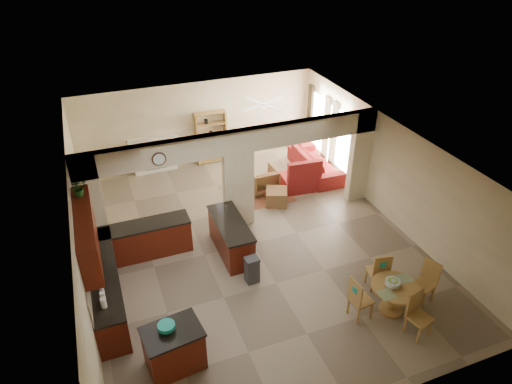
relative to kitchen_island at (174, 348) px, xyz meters
name	(u,v)px	position (x,y,z in m)	size (l,w,h in m)	color
floor	(252,244)	(2.67, 2.97, -0.47)	(10.00, 10.00, 0.00)	#817159
ceiling	(251,147)	(2.67, 2.97, 2.33)	(10.00, 10.00, 0.00)	white
wall_back	(199,123)	(2.67, 7.97, 0.93)	(8.00, 8.00, 0.00)	beige
wall_front	(363,357)	(2.67, -2.03, 0.93)	(8.00, 8.00, 0.00)	beige
wall_left	(80,234)	(-1.33, 2.97, 0.93)	(10.00, 10.00, 0.00)	beige
wall_right	(389,170)	(6.67, 2.97, 0.93)	(10.00, 10.00, 0.00)	beige
partition_left_pier	(91,207)	(-1.03, 3.97, 0.93)	(0.60, 0.25, 2.80)	beige
partition_center_pier	(239,189)	(2.67, 3.97, 0.63)	(0.80, 0.25, 2.20)	beige
partition_right_pier	(360,156)	(6.37, 3.97, 0.93)	(0.60, 0.25, 2.80)	beige
partition_header	(237,141)	(2.67, 3.97, 2.03)	(8.00, 0.25, 0.60)	beige
kitchen_counter	(123,266)	(-0.59, 2.72, 0.00)	(2.52, 3.29, 1.48)	#3D1807
upper_cabinets	(87,234)	(-1.15, 2.17, 1.45)	(0.35, 2.40, 0.90)	#3D1807
peninsula	(231,237)	(2.07, 2.86, -0.01)	(0.70, 1.85, 0.91)	#3D1807
wall_clock	(159,159)	(0.67, 3.82, 1.98)	(0.34, 0.34, 0.03)	#4B2A19
rug	(264,195)	(3.87, 5.07, -0.46)	(1.60, 1.30, 0.01)	brown
fireplace	(154,154)	(1.07, 7.80, 0.15)	(1.60, 0.35, 1.20)	white
shelving_unit	(211,137)	(3.02, 7.79, 0.43)	(1.00, 0.32, 1.80)	#A37538
window_a	(344,143)	(6.64, 5.27, 0.73)	(0.02, 0.90, 1.90)	white
window_b	(319,123)	(6.64, 6.97, 0.73)	(0.02, 0.90, 1.90)	white
glazed_door	(330,137)	(6.64, 6.12, 0.58)	(0.02, 0.70, 2.10)	white
drape_a_left	(353,151)	(6.60, 4.67, 0.73)	(0.10, 0.28, 2.30)	#381C16
drape_a_right	(334,136)	(6.60, 5.87, 0.73)	(0.10, 0.28, 2.30)	#381C16
drape_b_left	(326,130)	(6.60, 6.37, 0.73)	(0.10, 0.28, 2.30)	#381C16
drape_b_right	(310,117)	(6.60, 7.57, 0.73)	(0.10, 0.28, 2.30)	#381C16
ceiling_fan	(263,104)	(4.17, 5.97, 2.09)	(1.00, 1.00, 0.10)	white
kitchen_island	(174,348)	(0.00, 0.00, 0.00)	(1.16, 0.89, 0.93)	#3D1807
teal_bowl	(166,327)	(-0.08, 0.05, 0.54)	(0.32, 0.32, 0.15)	#159582
trash_can	(252,271)	(2.17, 1.65, -0.15)	(0.30, 0.25, 0.63)	#313134
dining_table	(394,294)	(4.67, -0.29, 0.00)	(1.01, 1.01, 0.69)	#A37538
fruit_bowl	(393,283)	(4.61, -0.25, 0.31)	(0.31, 0.31, 0.17)	#7DB025
sofa	(316,163)	(5.97, 5.79, -0.11)	(0.96, 2.46, 0.72)	maroon
chaise	(299,181)	(5.05, 5.11, -0.25)	(1.07, 0.87, 0.43)	maroon
armchair	(262,180)	(3.91, 5.36, -0.09)	(0.81, 0.83, 0.76)	maroon
ottoman	(276,197)	(4.03, 4.53, -0.24)	(0.61, 0.61, 0.45)	maroon
plant	(78,188)	(-1.15, 2.95, 2.09)	(0.33, 0.28, 0.36)	#1F4A13
chair_north	(379,270)	(4.75, 0.38, 0.09)	(0.49, 0.49, 1.02)	#A37538
chair_east	(427,280)	(5.54, -0.25, 0.09)	(0.52, 0.52, 1.02)	#A37538
chair_south	(417,312)	(4.74, -0.94, 0.09)	(0.51, 0.51, 1.02)	#A37538
chair_west	(358,298)	(3.85, -0.18, 0.09)	(0.46, 0.46, 1.02)	#A37538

